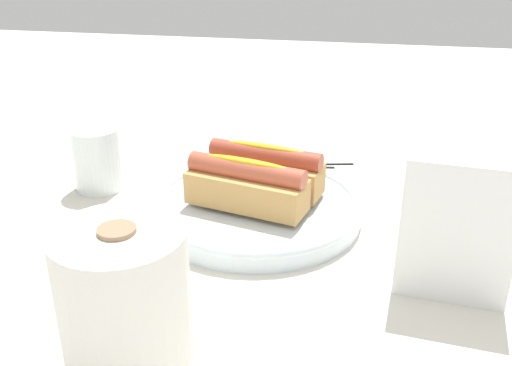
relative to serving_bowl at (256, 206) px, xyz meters
The scene contains 9 objects.
ground_plane 0.03m from the serving_bowl, 133.68° to the right, with size 2.40×2.40×0.00m, color silver.
serving_bowl is the anchor object (origin of this frame).
hotdog_front 0.05m from the serving_bowl, 104.17° to the right, with size 0.16×0.08×0.06m.
hotdog_back 0.05m from the serving_bowl, 75.83° to the left, with size 0.16×0.08×0.06m.
water_glass 0.24m from the serving_bowl, 10.77° to the right, with size 0.07×0.07×0.09m.
paper_towel_roll 0.30m from the serving_bowl, 79.25° to the left, with size 0.11×0.11×0.13m.
napkin_box 0.27m from the serving_bowl, 151.48° to the left, with size 0.11×0.04×0.15m, color white.
chopstick_near 0.17m from the serving_bowl, 83.22° to the right, with size 0.01×0.01×0.22m, color black.
chopstick_far 0.18m from the serving_bowl, 93.18° to the right, with size 0.01×0.01×0.22m, color black.
Camera 1 is at (-0.11, 0.67, 0.35)m, focal length 40.34 mm.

